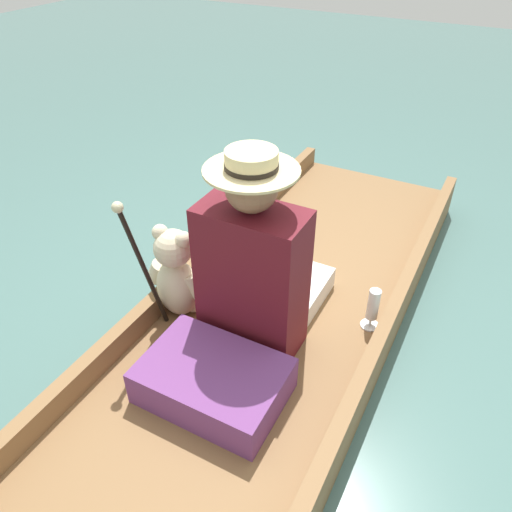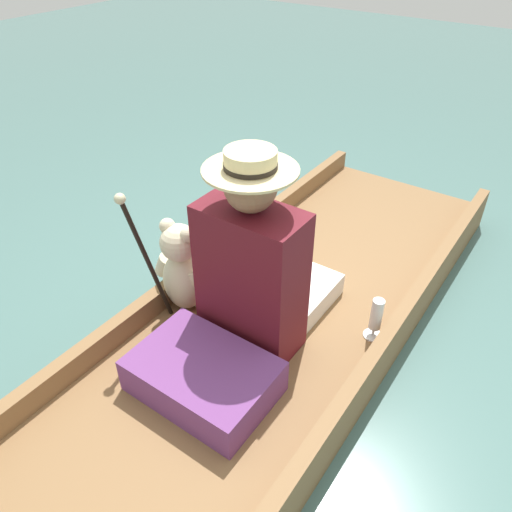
# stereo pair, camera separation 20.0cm
# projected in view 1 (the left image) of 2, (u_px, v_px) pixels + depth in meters

# --- Properties ---
(ground_plane) EXTENTS (16.00, 16.00, 0.00)m
(ground_plane) POSITION_uv_depth(u_px,v_px,m) (268.00, 345.00, 2.38)
(ground_plane) COLOR #476B66
(punt_boat) EXTENTS (1.05, 3.37, 0.25)m
(punt_boat) POSITION_uv_depth(u_px,v_px,m) (268.00, 333.00, 2.33)
(punt_boat) COLOR brown
(punt_boat) RESTS_ON ground_plane
(seat_cushion) EXTENTS (0.55, 0.38, 0.16)m
(seat_cushion) POSITION_uv_depth(u_px,v_px,m) (213.00, 381.00, 1.93)
(seat_cushion) COLOR #6B3875
(seat_cushion) RESTS_ON punt_boat
(seated_person) EXTENTS (0.43, 0.69, 0.90)m
(seated_person) POSITION_uv_depth(u_px,v_px,m) (259.00, 270.00, 2.07)
(seated_person) COLOR white
(seated_person) RESTS_ON punt_boat
(teddy_bear) EXTENTS (0.33, 0.19, 0.47)m
(teddy_bear) POSITION_uv_depth(u_px,v_px,m) (177.00, 275.00, 2.24)
(teddy_bear) COLOR beige
(teddy_bear) RESTS_ON punt_boat
(wine_glass) EXTENTS (0.09, 0.09, 0.21)m
(wine_glass) POSITION_uv_depth(u_px,v_px,m) (373.00, 306.00, 2.22)
(wine_glass) COLOR silver
(wine_glass) RESTS_ON punt_boat
(walking_cane) EXTENTS (0.04, 0.21, 0.72)m
(walking_cane) POSITION_uv_depth(u_px,v_px,m) (140.00, 258.00, 1.99)
(walking_cane) COLOR black
(walking_cane) RESTS_ON punt_boat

